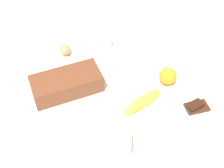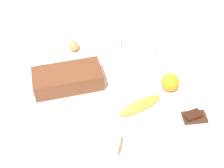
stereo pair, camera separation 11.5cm
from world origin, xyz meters
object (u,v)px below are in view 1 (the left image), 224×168
(orange_fruit, at_px, (168,76))
(butter_block, at_px, (118,143))
(sugar_bowl, at_px, (132,43))
(banana, at_px, (143,102))
(flour_bowl, at_px, (97,40))
(egg_near_butter, at_px, (65,50))
(chocolate_plate, at_px, (196,108))
(loaf_pan, at_px, (67,83))

(orange_fruit, height_order, butter_block, orange_fruit)
(sugar_bowl, bearing_deg, butter_block, 65.67)
(banana, distance_m, butter_block, 0.22)
(flour_bowl, bearing_deg, egg_near_butter, 5.12)
(butter_block, bearing_deg, sugar_bowl, -114.33)
(flour_bowl, height_order, orange_fruit, orange_fruit)
(banana, bearing_deg, sugar_bowl, -102.06)
(butter_block, distance_m, chocolate_plate, 0.35)
(flour_bowl, height_order, butter_block, flour_bowl)
(loaf_pan, relative_size, orange_fruit, 3.92)
(banana, distance_m, chocolate_plate, 0.21)
(butter_block, bearing_deg, banana, -134.19)
(flour_bowl, relative_size, chocolate_plate, 1.05)
(banana, relative_size, egg_near_butter, 2.92)
(flour_bowl, distance_m, chocolate_plate, 0.56)
(flour_bowl, relative_size, butter_block, 1.51)
(sugar_bowl, distance_m, orange_fruit, 0.26)
(banana, height_order, egg_near_butter, egg_near_butter)
(sugar_bowl, height_order, orange_fruit, orange_fruit)
(flour_bowl, relative_size, banana, 0.72)
(orange_fruit, relative_size, chocolate_plate, 0.57)
(loaf_pan, xyz_separation_m, banana, (-0.27, 0.16, -0.02))
(sugar_bowl, height_order, egg_near_butter, sugar_bowl)
(butter_block, relative_size, egg_near_butter, 1.38)
(butter_block, height_order, egg_near_butter, butter_block)
(loaf_pan, xyz_separation_m, egg_near_butter, (-0.03, -0.23, -0.02))
(flour_bowl, relative_size, sugar_bowl, 0.96)
(loaf_pan, bearing_deg, chocolate_plate, 146.51)
(egg_near_butter, bearing_deg, banana, 121.43)
(chocolate_plate, bearing_deg, egg_near_butter, -47.63)
(loaf_pan, height_order, banana, loaf_pan)
(egg_near_butter, bearing_deg, sugar_bowl, 170.83)
(orange_fruit, distance_m, butter_block, 0.38)
(loaf_pan, height_order, sugar_bowl, loaf_pan)
(orange_fruit, xyz_separation_m, egg_near_butter, (0.38, -0.30, -0.01))
(sugar_bowl, bearing_deg, chocolate_plate, 105.87)
(sugar_bowl, relative_size, chocolate_plate, 1.09)
(sugar_bowl, bearing_deg, banana, 77.94)
(flour_bowl, height_order, chocolate_plate, flour_bowl)
(loaf_pan, distance_m, banana, 0.32)
(loaf_pan, distance_m, orange_fruit, 0.42)
(loaf_pan, bearing_deg, banana, 143.45)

